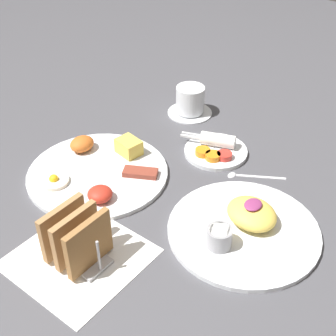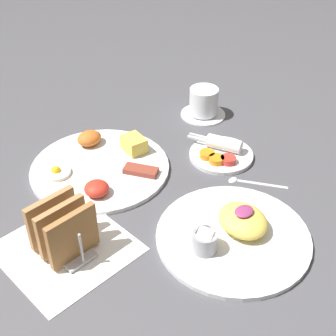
# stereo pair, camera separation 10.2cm
# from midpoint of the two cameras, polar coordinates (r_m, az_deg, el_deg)

# --- Properties ---
(ground_plane) EXTENTS (3.00, 3.00, 0.00)m
(ground_plane) POSITION_cam_midpoint_polar(r_m,az_deg,el_deg) (0.99, 2.54, -3.89)
(ground_plane) COLOR #47474C
(napkin_flat) EXTENTS (0.22, 0.22, 0.00)m
(napkin_flat) POSITION_cam_midpoint_polar(r_m,az_deg,el_deg) (0.89, -9.08, -9.82)
(napkin_flat) COLOR white
(napkin_flat) RESTS_ON ground_plane
(plate_breakfast) EXTENTS (0.31, 0.31, 0.05)m
(plate_breakfast) POSITION_cam_midpoint_polar(r_m,az_deg,el_deg) (1.07, -5.49, 0.24)
(plate_breakfast) COLOR white
(plate_breakfast) RESTS_ON ground_plane
(plate_condiments) EXTENTS (0.15, 0.17, 0.04)m
(plate_condiments) POSITION_cam_midpoint_polar(r_m,az_deg,el_deg) (1.11, 9.11, 1.76)
(plate_condiments) COLOR white
(plate_condiments) RESTS_ON ground_plane
(plate_foreground) EXTENTS (0.29, 0.29, 0.06)m
(plate_foreground) POSITION_cam_midpoint_polar(r_m,az_deg,el_deg) (0.91, 11.24, -7.85)
(plate_foreground) COLOR white
(plate_foreground) RESTS_ON ground_plane
(toast_rack) EXTENTS (0.10, 0.12, 0.10)m
(toast_rack) POSITION_cam_midpoint_polar(r_m,az_deg,el_deg) (0.85, -9.40, -7.51)
(toast_rack) COLOR #B7B7BC
(toast_rack) RESTS_ON ground_plane
(coffee_cup) EXTENTS (0.12, 0.12, 0.08)m
(coffee_cup) POSITION_cam_midpoint_polar(r_m,az_deg,el_deg) (1.26, 6.70, 7.76)
(coffee_cup) COLOR white
(coffee_cup) RESTS_ON ground_plane
(teaspoon) EXTENTS (0.08, 0.11, 0.01)m
(teaspoon) POSITION_cam_midpoint_polar(r_m,az_deg,el_deg) (1.05, 12.46, -1.68)
(teaspoon) COLOR silver
(teaspoon) RESTS_ON ground_plane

